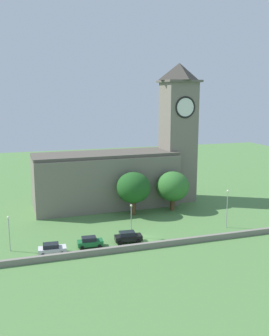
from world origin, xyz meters
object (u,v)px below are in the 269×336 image
at_px(streetlamp_west_end, 9,227).
at_px(church, 126,166).
at_px(car_white, 52,249).
at_px(car_green, 90,242).
at_px(tree_churchyard, 133,188).
at_px(car_black, 128,237).
at_px(tree_riverside_east, 173,186).
at_px(streetlamp_west_mid, 131,215).
at_px(streetlamp_central, 227,203).

bearing_deg(streetlamp_west_end, church, 38.53).
distance_m(car_white, car_green, 6.43).
height_order(car_white, tree_churchyard, tree_churchyard).
bearing_deg(car_black, tree_riverside_east, 45.46).
relative_size(car_green, streetlamp_west_end, 0.73).
bearing_deg(streetlamp_west_mid, tree_churchyard, 70.92).
relative_size(car_white, tree_churchyard, 0.49).
xyz_separation_m(car_black, tree_churchyard, (5.53, 14.50, 4.93)).
bearing_deg(car_black, church, 74.25).
relative_size(streetlamp_central, tree_riverside_east, 0.86).
bearing_deg(car_white, car_black, 5.20).
height_order(car_black, tree_churchyard, tree_churchyard).
bearing_deg(streetlamp_west_end, streetlamp_west_mid, -0.21).
height_order(car_green, tree_churchyard, tree_churchyard).
relative_size(church, streetlamp_west_end, 6.41).
xyz_separation_m(streetlamp_west_end, streetlamp_central, (39.71, -0.73, 0.87)).
relative_size(streetlamp_west_end, tree_riverside_east, 0.69).
height_order(streetlamp_west_mid, tree_churchyard, tree_churchyard).
height_order(car_black, streetlamp_west_mid, streetlamp_west_mid).
height_order(car_green, streetlamp_west_mid, streetlamp_west_mid).
bearing_deg(tree_churchyard, streetlamp_west_mid, -109.08).
distance_m(car_white, streetlamp_west_mid, 15.03).
distance_m(car_green, car_black, 6.74).
relative_size(church, tree_churchyard, 4.15).
xyz_separation_m(car_green, tree_churchyard, (12.26, 14.67, 4.99)).
relative_size(car_white, car_black, 0.94).
bearing_deg(church, car_white, -129.15).
xyz_separation_m(car_white, streetlamp_west_end, (-6.42, 3.32, 3.17)).
bearing_deg(streetlamp_west_mid, car_green, -164.37).
bearing_deg(tree_churchyard, car_green, -129.89).
relative_size(streetlamp_west_mid, tree_riverside_east, 0.70).
relative_size(car_white, tree_riverside_east, 0.52).
xyz_separation_m(church, streetlamp_west_mid, (-5.20, -20.72, -4.87)).
bearing_deg(streetlamp_west_end, tree_churchyard, 26.30).
xyz_separation_m(streetlamp_west_end, tree_churchyard, (25.03, 12.37, 1.82)).
height_order(church, tree_churchyard, church).
bearing_deg(tree_churchyard, tree_riverside_east, 2.83).
bearing_deg(streetlamp_west_mid, car_white, -167.24).
distance_m(car_green, streetlamp_central, 27.29).
relative_size(streetlamp_west_end, streetlamp_central, 0.80).
distance_m(car_white, streetlamp_west_end, 7.89).
height_order(church, car_white, church).
bearing_deg(church, streetlamp_west_mid, -104.09).
bearing_deg(car_white, car_green, 9.07).
distance_m(car_green, tree_riverside_east, 26.63).
height_order(streetlamp_west_end, tree_riverside_east, tree_riverside_east).
relative_size(tree_churchyard, tree_riverside_east, 1.06).
xyz_separation_m(car_green, tree_riverside_east, (21.45, 15.13, 4.49)).
bearing_deg(tree_riverside_east, streetlamp_central, -67.93).
bearing_deg(car_green, car_black, 1.52).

